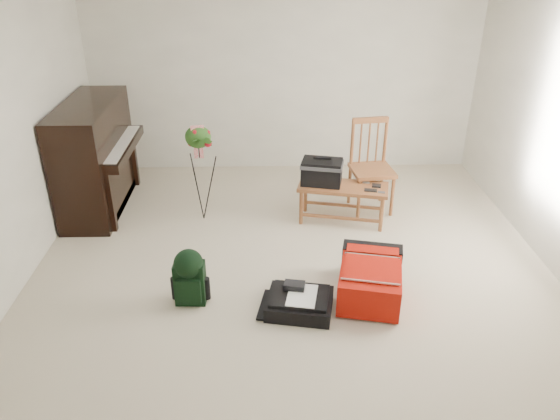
{
  "coord_description": "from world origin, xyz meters",
  "views": [
    {
      "loc": [
        -0.24,
        -4.26,
        2.97
      ],
      "look_at": [
        -0.11,
        0.35,
        0.56
      ],
      "focal_mm": 35.0,
      "sensor_mm": 36.0,
      "label": 1
    }
  ],
  "objects_px": {
    "bench": "(328,178)",
    "green_backpack": "(189,274)",
    "flower_stand": "(201,174)",
    "piano": "(96,159)",
    "dining_chair": "(372,167)",
    "red_suitcase": "(369,275)",
    "black_duffel": "(299,302)"
  },
  "relations": [
    {
      "from": "red_suitcase",
      "to": "black_duffel",
      "type": "distance_m",
      "value": 0.7
    },
    {
      "from": "flower_stand",
      "to": "piano",
      "type": "bearing_deg",
      "value": 152.84
    },
    {
      "from": "dining_chair",
      "to": "green_backpack",
      "type": "bearing_deg",
      "value": -143.79
    },
    {
      "from": "black_duffel",
      "to": "flower_stand",
      "type": "height_order",
      "value": "flower_stand"
    },
    {
      "from": "piano",
      "to": "black_duffel",
      "type": "relative_size",
      "value": 2.39
    },
    {
      "from": "black_duffel",
      "to": "green_backpack",
      "type": "height_order",
      "value": "green_backpack"
    },
    {
      "from": "dining_chair",
      "to": "red_suitcase",
      "type": "relative_size",
      "value": 1.19
    },
    {
      "from": "dining_chair",
      "to": "black_duffel",
      "type": "relative_size",
      "value": 1.68
    },
    {
      "from": "piano",
      "to": "red_suitcase",
      "type": "relative_size",
      "value": 1.69
    },
    {
      "from": "bench",
      "to": "black_duffel",
      "type": "distance_m",
      "value": 1.73
    },
    {
      "from": "black_duffel",
      "to": "flower_stand",
      "type": "distance_m",
      "value": 2.03
    },
    {
      "from": "bench",
      "to": "flower_stand",
      "type": "xyz_separation_m",
      "value": [
        -1.4,
        0.09,
        0.02
      ]
    },
    {
      "from": "bench",
      "to": "black_duffel",
      "type": "relative_size",
      "value": 1.65
    },
    {
      "from": "bench",
      "to": "dining_chair",
      "type": "distance_m",
      "value": 0.62
    },
    {
      "from": "black_duffel",
      "to": "flower_stand",
      "type": "xyz_separation_m",
      "value": [
        -0.99,
        1.71,
        0.47
      ]
    },
    {
      "from": "bench",
      "to": "green_backpack",
      "type": "height_order",
      "value": "bench"
    },
    {
      "from": "red_suitcase",
      "to": "bench",
      "type": "bearing_deg",
      "value": 112.29
    },
    {
      "from": "black_duffel",
      "to": "red_suitcase",
      "type": "bearing_deg",
      "value": 32.36
    },
    {
      "from": "piano",
      "to": "red_suitcase",
      "type": "bearing_deg",
      "value": -32.32
    },
    {
      "from": "bench",
      "to": "dining_chair",
      "type": "xyz_separation_m",
      "value": [
        0.53,
        0.31,
        -0.02
      ]
    },
    {
      "from": "red_suitcase",
      "to": "flower_stand",
      "type": "xyz_separation_m",
      "value": [
        -1.63,
        1.45,
        0.38
      ]
    },
    {
      "from": "dining_chair",
      "to": "flower_stand",
      "type": "relative_size",
      "value": 0.93
    },
    {
      "from": "piano",
      "to": "green_backpack",
      "type": "relative_size",
      "value": 2.86
    },
    {
      "from": "piano",
      "to": "dining_chair",
      "type": "xyz_separation_m",
      "value": [
        3.15,
        -0.13,
        -0.08
      ]
    },
    {
      "from": "black_duffel",
      "to": "green_backpack",
      "type": "xyz_separation_m",
      "value": [
        -0.95,
        0.15,
        0.2
      ]
    },
    {
      "from": "bench",
      "to": "flower_stand",
      "type": "distance_m",
      "value": 1.4
    },
    {
      "from": "bench",
      "to": "dining_chair",
      "type": "relative_size",
      "value": 0.98
    },
    {
      "from": "green_backpack",
      "to": "piano",
      "type": "bearing_deg",
      "value": 126.13
    },
    {
      "from": "bench",
      "to": "piano",
      "type": "bearing_deg",
      "value": -177.07
    },
    {
      "from": "dining_chair",
      "to": "black_duffel",
      "type": "xyz_separation_m",
      "value": [
        -0.94,
        -1.93,
        -0.43
      ]
    },
    {
      "from": "piano",
      "to": "flower_stand",
      "type": "height_order",
      "value": "piano"
    },
    {
      "from": "dining_chair",
      "to": "green_backpack",
      "type": "height_order",
      "value": "dining_chair"
    }
  ]
}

